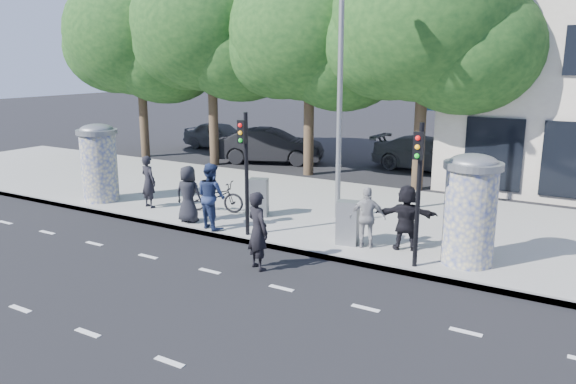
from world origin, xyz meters
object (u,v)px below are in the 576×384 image
Objects in this scene: ad_column_left at (99,161)px; ped_e at (367,218)px; traffic_pole_near at (245,162)px; man_road at (258,231)px; car_mid at (271,146)px; ped_f at (406,217)px; car_right at (429,154)px; ped_b at (148,182)px; ped_a at (188,194)px; car_left at (220,135)px; street_lamp at (340,64)px; bicycle at (215,197)px; cabinet_left at (259,197)px; ad_column_right at (470,207)px; ped_c at (211,196)px; traffic_pole_far at (418,181)px; cabinet_right at (348,223)px.

ped_e is (9.89, 0.04, -0.59)m from ad_column_left.
traffic_pole_near is 2.57m from man_road.
ad_column_left is 0.53× the size of car_mid.
ad_column_left is 1.56× the size of ped_f.
car_right is at bearing -100.40° from ped_e.
ped_b is at bearing 157.36° from car_right.
ped_a is 0.39× the size of car_left.
street_lamp is at bearing -128.41° from car_left.
bicycle is at bearing -179.19° from car_mid.
street_lamp reaches higher than cabinet_left.
car_right is at bearing 90.63° from street_lamp.
ped_e is at bearing -129.71° from car_left.
ad_column_right is 0.51× the size of car_right.
car_left is (-14.85, 11.67, -0.25)m from ped_f.
cabinet_left is at bearing -136.91° from car_left.
car_mid is at bearing 99.38° from cabinet_left.
ped_a is 12.88m from car_right.
ped_b reaches higher than car_left.
car_left is at bearing 19.36° from bicycle.
ped_f is at bearing -178.24° from ped_e.
man_road is (5.99, -2.52, -0.06)m from ped_b.
ad_column_right reaches higher than ped_e.
ped_c reaches higher than ped_b.
ped_c is at bearing 179.46° from traffic_pole_far.
car_left is 11.94m from car_right.
traffic_pole_near is at bearing 164.70° from ped_a.
car_right reaches higher than cabinet_left.
ped_c is 1.12× the size of ped_f.
ped_f is 0.33× the size of car_right.
ped_b is 1.01× the size of ped_f.
car_left is at bearing 140.50° from street_lamp.
cabinet_right is 11.94m from car_right.
traffic_pole_far is 1.97× the size of ped_b.
ped_c is 0.44× the size of car_left.
ad_column_right is 3.17m from cabinet_right.
car_left is at bearing -24.37° from man_road.
ped_a is (-2.23, 0.20, -1.22)m from traffic_pole_near.
street_lamp reaches higher than traffic_pole_near.
ad_column_left is 2.28× the size of cabinet_right.
ped_a reaches higher than bicycle.
car_left is 5.33m from car_mid.
ped_c is at bearing -6.92° from ad_column_left.
ped_f is (5.44, 1.05, -0.10)m from ped_c.
street_lamp is at bearing 63.77° from traffic_pole_near.
car_right is at bearing -94.48° from car_mid.
bicycle is (-8.07, 0.61, -0.89)m from ad_column_right.
ped_b is 13.08m from car_right.
traffic_pole_near reaches higher than man_road.
ped_b is at bearing 168.23° from cabinet_right.
cabinet_right is (5.01, -0.78, 0.09)m from bicycle.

